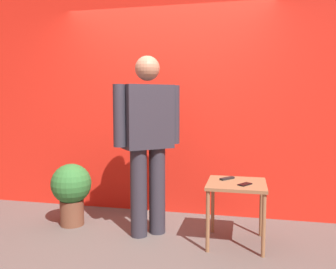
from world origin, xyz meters
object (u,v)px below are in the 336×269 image
potted_plant (71,189)px  standing_person (148,136)px  side_table (236,192)px  tv_remote (227,178)px  cell_phone (245,184)px

potted_plant → standing_person: bearing=-4.7°
side_table → tv_remote: size_ratio=3.55×
side_table → potted_plant: potted_plant is taller
potted_plant → side_table: bearing=-3.9°
tv_remote → standing_person: bearing=-134.3°
standing_person → tv_remote: 0.90m
standing_person → cell_phone: (0.97, -0.13, -0.41)m
potted_plant → cell_phone: bearing=-6.1°
side_table → standing_person: bearing=177.0°
standing_person → cell_phone: standing_person is taller
standing_person → side_table: bearing=-3.0°
standing_person → tv_remote: standing_person is taller
tv_remote → cell_phone: bearing=-6.5°
standing_person → side_table: size_ratio=3.02×
side_table → cell_phone: bearing=-45.6°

